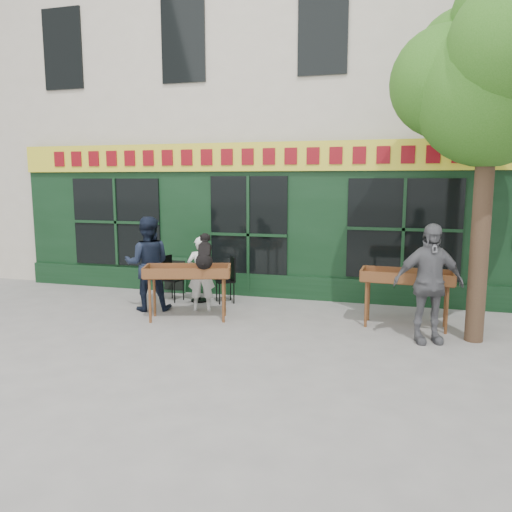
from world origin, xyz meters
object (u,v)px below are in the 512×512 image
object	(u,v)px
woman	(201,274)
bistro_table	(199,276)
man_right	(428,283)
man_left	(148,264)
book_cart_right	(407,280)
dog	(204,250)
book_cart_center	(188,275)

from	to	relation	value
woman	bistro_table	distance (m)	0.77
man_right	man_left	xyz separation A→B (m)	(-5.12, 0.61, -0.02)
woman	bistro_table	size ratio (longest dim) A/B	1.91
book_cart_right	man_left	distance (m)	4.82
dog	bistro_table	world-z (taller)	dog
woman	book_cart_center	bearing A→B (deg)	73.40
book_cart_center	bistro_table	world-z (taller)	book_cart_center
book_cart_right	bistro_table	world-z (taller)	book_cart_right
man_right	dog	bearing A→B (deg)	160.30
man_right	man_left	distance (m)	5.15
dog	man_right	bearing A→B (deg)	-18.66
book_cart_center	bistro_table	distance (m)	1.39
bistro_table	dog	bearing A→B (deg)	-64.19
man_right	bistro_table	bearing A→B (deg)	143.46
woman	man_left	bearing A→B (deg)	-4.26
woman	man_left	size ratio (longest dim) A/B	0.79
book_cart_center	dog	distance (m)	0.59
woman	book_cart_right	distance (m)	3.80
book_cart_right	bistro_table	distance (m)	4.20
dog	woman	xyz separation A→B (m)	(-0.35, 0.70, -0.56)
woman	book_cart_right	size ratio (longest dim) A/B	0.95
dog	bistro_table	size ratio (longest dim) A/B	0.79
man_right	book_cart_right	bearing A→B (deg)	94.17
book_cart_center	dog	size ratio (longest dim) A/B	2.69
book_cart_center	man_left	distance (m)	1.11
book_cart_right	man_right	bearing A→B (deg)	-65.83
book_cart_center	book_cart_right	world-z (taller)	same
book_cart_center	man_left	bearing A→B (deg)	140.57
book_cart_right	woman	bearing A→B (deg)	-178.92
book_cart_center	book_cart_right	size ratio (longest dim) A/B	1.06
book_cart_center	man_right	xyz separation A→B (m)	(4.10, -0.19, 0.11)
book_cart_center	woman	size ratio (longest dim) A/B	1.11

